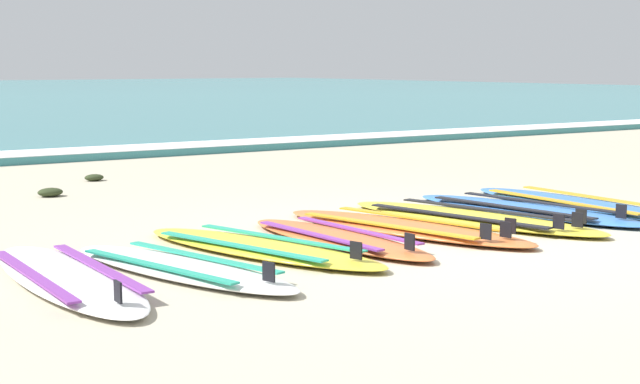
# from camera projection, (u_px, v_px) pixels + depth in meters

# --- Properties ---
(ground_plane) EXTENTS (80.00, 80.00, 0.00)m
(ground_plane) POSITION_uv_depth(u_px,v_px,m) (463.00, 239.00, 6.81)
(ground_plane) COLOR #B7AD93
(wave_foam_strip) EXTENTS (80.00, 0.94, 0.11)m
(wave_foam_strip) POSITION_uv_depth(u_px,v_px,m) (101.00, 153.00, 12.86)
(wave_foam_strip) COLOR white
(wave_foam_strip) RESTS_ON ground
(surfboard_0) EXTENTS (0.58, 2.18, 0.18)m
(surfboard_0) POSITION_uv_depth(u_px,v_px,m) (66.00, 277.00, 5.43)
(surfboard_0) COLOR white
(surfboard_0) RESTS_ON ground
(surfboard_1) EXTENTS (0.97, 2.03, 0.18)m
(surfboard_1) POSITION_uv_depth(u_px,v_px,m) (180.00, 268.00, 5.69)
(surfboard_1) COLOR white
(surfboard_1) RESTS_ON ground
(surfboard_2) EXTENTS (1.09, 2.20, 0.18)m
(surfboard_2) POSITION_uv_depth(u_px,v_px,m) (260.00, 247.00, 6.31)
(surfboard_2) COLOR yellow
(surfboard_2) RESTS_ON ground
(surfboard_3) EXTENTS (0.60, 1.97, 0.18)m
(surfboard_3) POSITION_uv_depth(u_px,v_px,m) (338.00, 238.00, 6.65)
(surfboard_3) COLOR orange
(surfboard_3) RESTS_ON ground
(surfboard_4) EXTENTS (1.09, 2.37, 0.18)m
(surfboard_4) POSITION_uv_depth(u_px,v_px,m) (404.00, 227.00, 7.10)
(surfboard_4) COLOR orange
(surfboard_4) RESTS_ON ground
(surfboard_5) EXTENTS (1.11, 2.47, 0.18)m
(surfboard_5) POSITION_uv_depth(u_px,v_px,m) (472.00, 217.00, 7.55)
(surfboard_5) COLOR yellow
(surfboard_5) RESTS_ON ground
(surfboard_6) EXTENTS (0.90, 2.36, 0.18)m
(surfboard_6) POSITION_uv_depth(u_px,v_px,m) (526.00, 209.00, 7.97)
(surfboard_6) COLOR #3875CC
(surfboard_6) RESTS_ON ground
(surfboard_7) EXTENTS (0.67, 2.48, 0.18)m
(surfboard_7) POSITION_uv_depth(u_px,v_px,m) (578.00, 204.00, 8.29)
(surfboard_7) COLOR #3875CC
(surfboard_7) RESTS_ON ground
(seaweed_clump_near_shoreline) EXTENTS (0.24, 0.19, 0.08)m
(seaweed_clump_near_shoreline) POSITION_uv_depth(u_px,v_px,m) (50.00, 192.00, 9.00)
(seaweed_clump_near_shoreline) COLOR #2D381E
(seaweed_clump_near_shoreline) RESTS_ON ground
(seaweed_clump_mid_sand) EXTENTS (0.21, 0.17, 0.07)m
(seaweed_clump_mid_sand) POSITION_uv_depth(u_px,v_px,m) (94.00, 178.00, 10.22)
(seaweed_clump_mid_sand) COLOR #2D381E
(seaweed_clump_mid_sand) RESTS_ON ground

